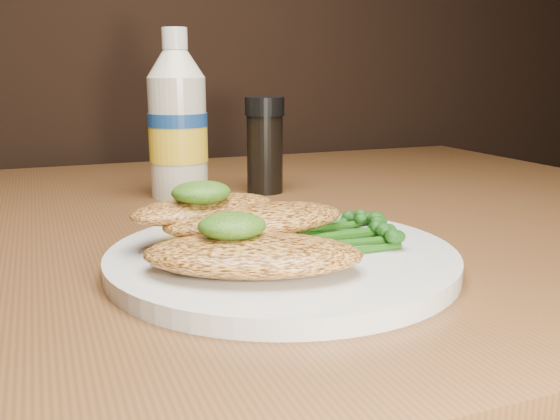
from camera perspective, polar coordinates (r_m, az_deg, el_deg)
name	(u,v)px	position (r m, az deg, el deg)	size (l,w,h in m)	color
plate	(282,258)	(0.46, 0.20, -4.53)	(0.26, 0.26, 0.01)	silver
chicken_front	(253,254)	(0.41, -2.54, -4.16)	(0.15, 0.08, 0.02)	gold
chicken_mid	(256,220)	(0.47, -2.28, -0.90)	(0.14, 0.07, 0.02)	gold
chicken_back	(204,209)	(0.48, -7.07, 0.13)	(0.12, 0.06, 0.02)	gold
pesto_front	(232,226)	(0.41, -4.51, -1.49)	(0.05, 0.04, 0.02)	#133708
pesto_back	(201,192)	(0.47, -7.35, 1.64)	(0.05, 0.04, 0.02)	#133708
broccolini_bundle	(324,231)	(0.48, 4.16, -1.93)	(0.12, 0.10, 0.02)	#1D5011
mayo_bottle	(177,114)	(0.72, -9.53, 8.78)	(0.07, 0.07, 0.19)	beige
pepper_grinder	(265,145)	(0.73, -1.43, 6.03)	(0.05, 0.05, 0.11)	black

